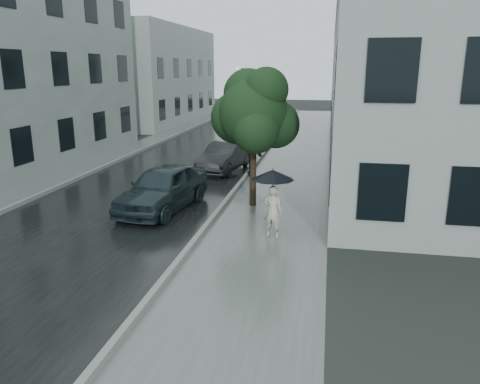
% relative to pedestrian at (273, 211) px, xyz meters
% --- Properties ---
extents(ground, '(120.00, 120.00, 0.00)m').
position_rel_pedestrian_xyz_m(ground, '(-0.46, -2.00, -0.76)').
color(ground, black).
rests_on(ground, ground).
extents(sidewalk, '(3.50, 60.00, 0.01)m').
position_rel_pedestrian_xyz_m(sidewalk, '(-0.21, 10.00, -0.76)').
color(sidewalk, slate).
rests_on(sidewalk, ground).
extents(kerb_near, '(0.15, 60.00, 0.15)m').
position_rel_pedestrian_xyz_m(kerb_near, '(-2.03, 10.00, -0.69)').
color(kerb_near, slate).
rests_on(kerb_near, ground).
extents(asphalt_road, '(6.85, 60.00, 0.00)m').
position_rel_pedestrian_xyz_m(asphalt_road, '(-5.53, 10.00, -0.76)').
color(asphalt_road, black).
rests_on(asphalt_road, ground).
extents(kerb_far, '(0.15, 60.00, 0.15)m').
position_rel_pedestrian_xyz_m(kerb_far, '(-9.03, 10.00, -0.69)').
color(kerb_far, slate).
rests_on(kerb_far, ground).
extents(sidewalk_far, '(1.70, 60.00, 0.01)m').
position_rel_pedestrian_xyz_m(sidewalk_far, '(-9.96, 10.00, -0.76)').
color(sidewalk_far, '#4C5451').
rests_on(sidewalk_far, ground).
extents(building_near, '(7.02, 36.00, 9.00)m').
position_rel_pedestrian_xyz_m(building_near, '(5.02, 17.50, 3.74)').
color(building_near, gray).
rests_on(building_near, ground).
extents(building_far_b, '(7.02, 18.00, 8.00)m').
position_rel_pedestrian_xyz_m(building_far_b, '(-14.23, 28.00, 3.24)').
color(building_far_b, gray).
rests_on(building_far_b, ground).
extents(pedestrian, '(0.62, 0.47, 1.51)m').
position_rel_pedestrian_xyz_m(pedestrian, '(0.00, 0.00, 0.00)').
color(pedestrian, '#B8B7A1').
rests_on(pedestrian, sidewalk).
extents(umbrella, '(1.49, 1.49, 1.07)m').
position_rel_pedestrian_xyz_m(umbrella, '(-0.03, 0.03, 1.05)').
color(umbrella, black).
rests_on(umbrella, ground).
extents(street_tree, '(3.06, 2.78, 4.70)m').
position_rel_pedestrian_xyz_m(street_tree, '(-1.06, 3.11, 2.44)').
color(street_tree, '#332619').
rests_on(street_tree, ground).
extents(lamp_post, '(0.82, 0.49, 4.70)m').
position_rel_pedestrian_xyz_m(lamp_post, '(-2.06, 7.43, 1.94)').
color(lamp_post, black).
rests_on(lamp_post, ground).
extents(car_near, '(2.37, 4.61, 1.50)m').
position_rel_pedestrian_xyz_m(car_near, '(-3.96, 2.00, -0.01)').
color(car_near, '#1C2B30').
rests_on(car_near, ground).
extents(car_far, '(1.99, 4.14, 1.31)m').
position_rel_pedestrian_xyz_m(car_far, '(-3.25, 8.34, -0.10)').
color(car_far, '#27292D').
rests_on(car_far, ground).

